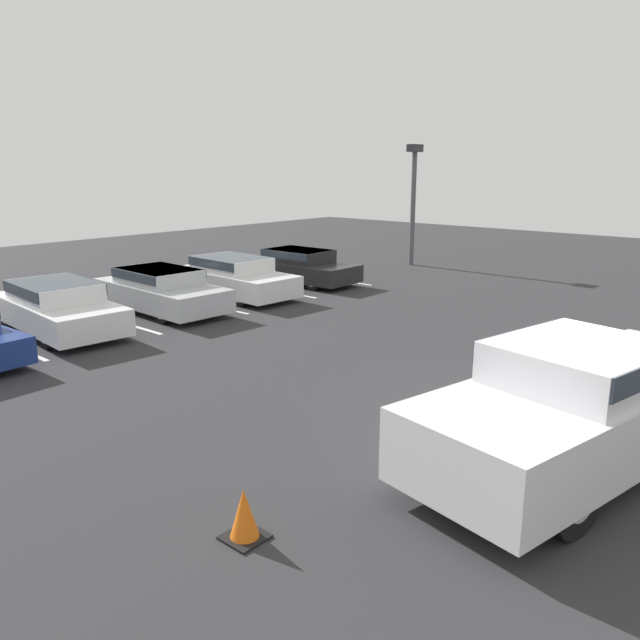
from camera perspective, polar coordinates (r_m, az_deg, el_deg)
The scene contains 13 objects.
ground_plane at distance 10.52m, azimuth 19.76°, elevation -9.62°, with size 60.00×60.00×0.00m, color #2D2D30.
stall_stripe_b at distance 16.38m, azimuth -26.74°, elevation -1.93°, with size 0.12×4.07×0.01m, color white.
stall_stripe_c at distance 17.59m, azimuth -18.07°, elevation -0.09°, with size 0.12×4.07×0.01m, color white.
stall_stripe_d at distance 19.17m, azimuth -10.68°, elevation 1.48°, with size 0.12×4.07×0.01m, color white.
stall_stripe_e at distance 21.03m, azimuth -4.48°, elevation 2.77°, with size 0.12×4.07×0.01m, color white.
stall_stripe_f at distance 23.10m, azimuth 0.66°, elevation 3.82°, with size 0.12×4.07×0.01m, color white.
pickup_truck at distance 9.42m, azimuth 23.45°, elevation -6.78°, with size 6.26×3.14×1.79m.
parked_sedan_b at distance 16.82m, azimuth -22.90°, elevation 1.22°, with size 2.17×4.59×1.27m.
parked_sedan_c at distance 18.34m, azimuth -14.37°, elevation 2.79°, with size 1.99×4.51×1.23m.
parked_sedan_d at distance 19.99m, azimuth -7.94°, elevation 4.04°, with size 2.04×4.55×1.26m.
parked_sedan_e at distance 22.15m, azimuth -1.86°, elevation 5.03°, with size 1.84×4.29×1.19m.
light_post at distance 26.34m, azimuth 8.54°, elevation 11.47°, with size 0.70×0.36×4.89m.
traffic_cone at distance 7.30m, azimuth -6.94°, elevation -17.34°, with size 0.45×0.45×0.61m.
Camera 1 is at (-9.11, -3.34, 4.06)m, focal length 35.00 mm.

